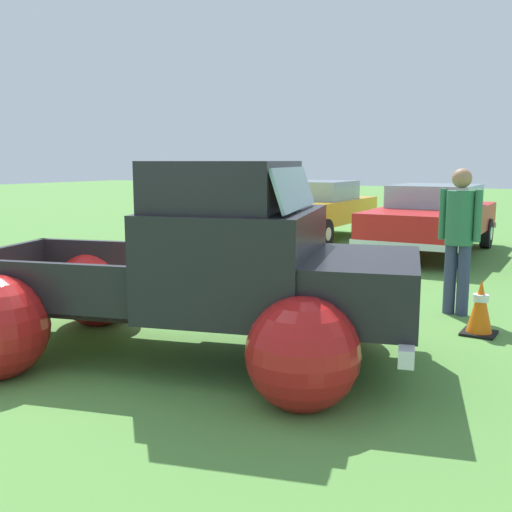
# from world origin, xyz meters

# --- Properties ---
(ground_plane) EXTENTS (80.00, 80.00, 0.00)m
(ground_plane) POSITION_xyz_m (0.00, 0.00, 0.00)
(ground_plane) COLOR #548C3D
(vintage_pickup_truck) EXTENTS (4.98, 3.73, 1.96)m
(vintage_pickup_truck) POSITION_xyz_m (0.37, 0.11, 0.76)
(vintage_pickup_truck) COLOR black
(vintage_pickup_truck) RESTS_ON ground
(show_car_0) EXTENTS (1.99, 4.26, 1.43)m
(show_car_0) POSITION_xyz_m (-2.75, 8.83, 0.78)
(show_car_0) COLOR black
(show_car_0) RESTS_ON ground
(show_car_1) EXTENTS (2.09, 4.64, 1.43)m
(show_car_1) POSITION_xyz_m (0.37, 7.99, 0.79)
(show_car_1) COLOR black
(show_car_1) RESTS_ON ground
(spectator_0) EXTENTS (0.54, 0.38, 1.83)m
(spectator_0) POSITION_xyz_m (2.00, 3.12, 1.05)
(spectator_0) COLOR navy
(spectator_0) RESTS_ON ground
(lane_cone_0) EXTENTS (0.36, 0.36, 0.63)m
(lane_cone_0) POSITION_xyz_m (2.45, 2.34, 0.31)
(lane_cone_0) COLOR black
(lane_cone_0) RESTS_ON ground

